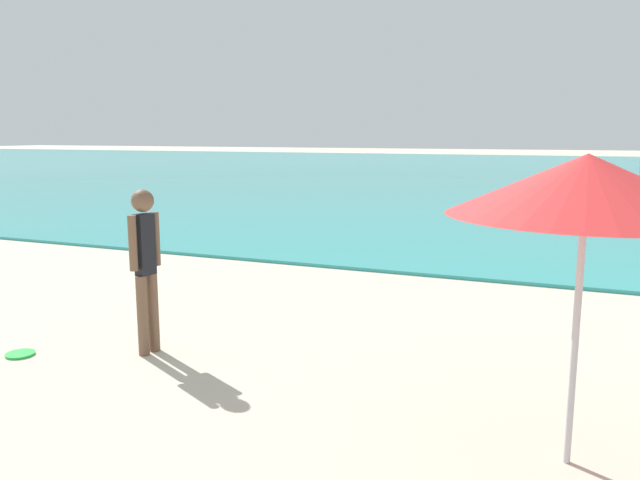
# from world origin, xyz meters

# --- Properties ---
(water) EXTENTS (160.00, 60.00, 0.06)m
(water) POSITION_xyz_m (0.00, 42.58, 0.03)
(water) COLOR teal
(water) RESTS_ON ground
(person_standing) EXTENTS (0.23, 0.40, 1.74)m
(person_standing) POSITION_xyz_m (-1.25, 7.94, 0.99)
(person_standing) COLOR brown
(person_standing) RESTS_ON ground
(frisbee) EXTENTS (0.29, 0.29, 0.03)m
(frisbee) POSITION_xyz_m (-2.46, 7.35, 0.01)
(frisbee) COLOR green
(frisbee) RESTS_ON ground
(beach_umbrella) EXTENTS (1.82, 1.82, 2.17)m
(beach_umbrella) POSITION_xyz_m (2.89, 7.24, 1.96)
(beach_umbrella) COLOR #B7B7BC
(beach_umbrella) RESTS_ON ground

